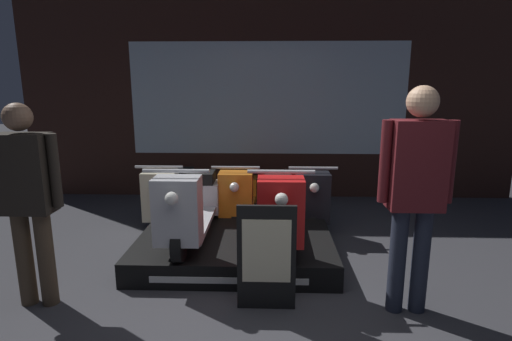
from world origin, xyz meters
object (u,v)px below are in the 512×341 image
scooter_backrow_1 (240,194)px  person_left_browsing (27,192)px  scooter_backrow_0 (173,194)px  person_right_browsing (415,185)px  price_sign_board (266,257)px  scooter_display_left (191,206)px  scooter_display_right (279,207)px  scooter_backrow_2 (307,195)px

scooter_backrow_1 → person_left_browsing: person_left_browsing is taller
scooter_backrow_0 → person_right_browsing: size_ratio=0.93×
scooter_backrow_1 → person_right_browsing: size_ratio=0.93×
price_sign_board → scooter_display_left: bearing=129.4°
scooter_display_left → price_sign_board: (0.78, -0.95, -0.12)m
scooter_backrow_0 → scooter_backrow_1: same height
scooter_display_left → scooter_display_right: size_ratio=1.00×
scooter_backrow_1 → person_right_browsing: person_right_browsing is taller
scooter_backrow_0 → price_sign_board: size_ratio=1.90×
scooter_backrow_2 → price_sign_board: size_ratio=1.90×
scooter_display_left → scooter_display_right: (0.89, 0.00, 0.00)m
scooter_backrow_1 → scooter_backrow_2: bearing=0.0°
scooter_backrow_0 → price_sign_board: bearing=-60.0°
scooter_backrow_2 → price_sign_board: bearing=-103.4°
scooter_display_left → scooter_backrow_0: size_ratio=1.00×
scooter_display_left → scooter_display_right: bearing=0.0°
scooter_backrow_1 → price_sign_board: bearing=-80.4°
scooter_display_right → person_right_browsing: bearing=-43.2°
scooter_backrow_0 → person_right_browsing: bearing=-42.7°
scooter_backrow_0 → person_left_browsing: person_left_browsing is taller
person_left_browsing → scooter_backrow_0: bearing=75.2°
scooter_backrow_0 → person_left_browsing: 2.37m
scooter_backrow_2 → scooter_display_left: bearing=-135.6°
scooter_display_right → person_right_browsing: person_right_browsing is taller
scooter_backrow_2 → scooter_backrow_1: bearing=180.0°
scooter_backrow_2 → person_right_browsing: (0.59, -2.21, 0.71)m
person_right_browsing → price_sign_board: size_ratio=2.04×
scooter_display_right → scooter_backrow_1: 1.39m
scooter_backrow_1 → person_right_browsing: 2.76m
scooter_display_left → person_left_browsing: bearing=-139.5°
scooter_backrow_0 → scooter_backrow_2: same height
scooter_backrow_0 → price_sign_board: price_sign_board is taller
scooter_backrow_2 → person_right_browsing: person_right_browsing is taller
scooter_display_right → scooter_backrow_2: bearing=72.2°
scooter_display_left → scooter_backrow_0: scooter_display_left is taller
scooter_display_left → scooter_display_right: 0.89m
scooter_backrow_2 → person_left_browsing: 3.32m
person_right_browsing → price_sign_board: 1.27m
scooter_backrow_0 → person_left_browsing: size_ratio=1.00×
scooter_display_left → scooter_backrow_0: bearing=111.7°
scooter_display_left → scooter_backrow_1: scooter_display_left is taller
scooter_backrow_0 → price_sign_board: 2.57m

